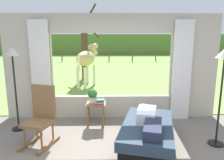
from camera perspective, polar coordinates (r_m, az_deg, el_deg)
back_wall_with_window at (r=5.14m, az=-0.10°, el=3.20°), size 5.20×0.12×2.55m
curtain_panel_left at (r=5.25m, az=-18.85°, el=2.22°), size 0.44×0.10×2.40m
curtain_panel_right at (r=5.31m, az=18.50°, el=2.34°), size 0.44×0.10×2.40m
outdoor_pasture_lawn at (r=16.10m, az=-0.78°, el=4.38°), size 36.00×21.68×0.02m
distant_hill_ridge at (r=25.83m, az=-0.92°, el=9.69°), size 36.00×2.00×2.40m
recliner_sofa at (r=4.12m, az=9.61°, el=-14.15°), size 1.29×1.87×0.42m
reclining_person at (r=3.95m, az=9.89°, el=-10.47°), size 0.48×1.42×0.22m
rocking_chair at (r=4.20m, az=-18.77°, el=-9.24°), size 0.65×0.79×1.12m
side_table at (r=4.84m, az=-4.40°, el=-7.38°), size 0.44×0.44×0.52m
potted_plant at (r=4.82m, az=-5.36°, el=-4.03°), size 0.22×0.22×0.32m
book_stack at (r=4.73m, az=-3.35°, el=-5.95°), size 0.22×0.17×0.11m
floor_lamp_left at (r=4.82m, az=-25.44°, el=4.05°), size 0.32×0.32×1.81m
floor_lamp_right at (r=4.18m, az=28.19°, el=2.97°), size 0.32×0.32×1.82m
horse at (r=8.60m, az=-6.89°, el=5.81°), size 1.00×1.80×1.73m
pasture_tree at (r=10.17m, az=-7.36°, el=9.25°), size 1.08×1.41×3.57m
pasture_fence_line at (r=17.87m, az=-0.82°, el=7.45°), size 16.10×0.10×1.10m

